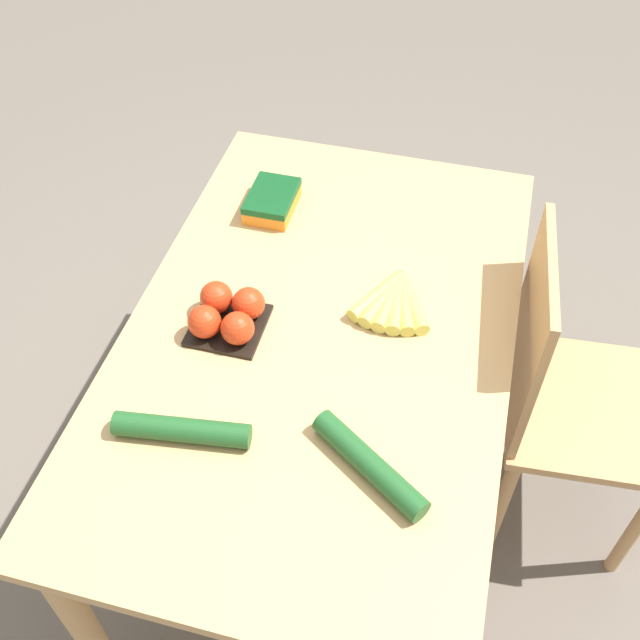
% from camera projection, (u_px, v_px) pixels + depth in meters
% --- Properties ---
extents(ground_plane, '(12.00, 12.00, 0.00)m').
position_uv_depth(ground_plane, '(320.00, 495.00, 2.21)').
color(ground_plane, '#665B51').
extents(dining_table, '(1.36, 0.85, 0.75)m').
position_uv_depth(dining_table, '(320.00, 358.00, 1.73)').
color(dining_table, tan).
rests_on(dining_table, ground_plane).
extents(chair, '(0.45, 0.43, 0.93)m').
position_uv_depth(chair, '(563.00, 397.00, 1.85)').
color(chair, tan).
rests_on(chair, ground_plane).
extents(banana_bunch, '(0.19, 0.19, 0.03)m').
position_uv_depth(banana_bunch, '(394.00, 301.00, 1.69)').
color(banana_bunch, brown).
rests_on(banana_bunch, dining_table).
extents(tomato_pack, '(0.16, 0.16, 0.08)m').
position_uv_depth(tomato_pack, '(227.00, 314.00, 1.63)').
color(tomato_pack, black).
rests_on(tomato_pack, dining_table).
extents(carrot_bag, '(0.16, 0.11, 0.05)m').
position_uv_depth(carrot_bag, '(272.00, 200.00, 1.91)').
color(carrot_bag, orange).
rests_on(carrot_bag, dining_table).
extents(cucumber_near, '(0.19, 0.25, 0.05)m').
position_uv_depth(cucumber_near, '(369.00, 464.00, 1.40)').
color(cucumber_near, '#1E5123').
rests_on(cucumber_near, dining_table).
extents(cucumber_far, '(0.08, 0.27, 0.05)m').
position_uv_depth(cucumber_far, '(182.00, 430.00, 1.45)').
color(cucumber_far, '#1E5123').
rests_on(cucumber_far, dining_table).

